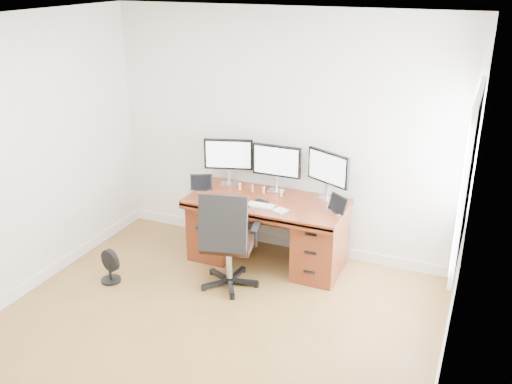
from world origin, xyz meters
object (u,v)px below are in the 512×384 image
at_px(office_chair, 228,256).
at_px(monitor_center, 277,162).
at_px(keyboard, 261,205).
at_px(desk, 268,228).
at_px(floor_fan, 110,267).

distance_m(office_chair, monitor_center, 1.18).
relative_size(monitor_center, keyboard, 1.96).
bearing_deg(office_chair, monitor_center, 67.45).
xyz_separation_m(desk, keyboard, (0.00, -0.21, 0.36)).
bearing_deg(floor_fan, desk, 54.42).
distance_m(office_chair, floor_fan, 1.25).
distance_m(desk, keyboard, 0.41).
xyz_separation_m(desk, floor_fan, (-1.34, -1.06, -0.23)).
relative_size(desk, floor_fan, 4.76).
xyz_separation_m(desk, monitor_center, (0.00, 0.24, 0.68)).
height_order(office_chair, monitor_center, monitor_center).
xyz_separation_m(office_chair, monitor_center, (0.16, 0.92, 0.73)).
bearing_deg(office_chair, desk, 64.11).
relative_size(floor_fan, monitor_center, 0.65).
bearing_deg(monitor_center, keyboard, -90.35).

